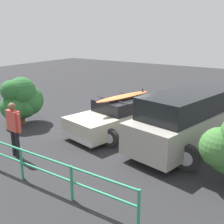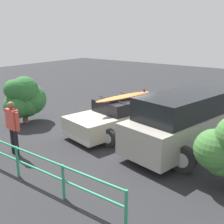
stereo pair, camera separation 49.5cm
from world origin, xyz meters
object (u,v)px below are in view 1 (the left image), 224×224
object	(u,v)px
bush_near_left	(22,100)
suv_car	(187,120)
sedan_car	(121,116)
person_bystander	(14,125)

from	to	relation	value
bush_near_left	suv_car	bearing A→B (deg)	-167.54
suv_car	sedan_car	bearing A→B (deg)	-2.69
suv_car	person_bystander	size ratio (longest dim) A/B	2.90
suv_car	bush_near_left	size ratio (longest dim) A/B	2.51
sedan_car	person_bystander	xyz separation A→B (m)	(1.54, 3.94, 0.43)
sedan_car	suv_car	size ratio (longest dim) A/B	0.92
sedan_car	suv_car	bearing A→B (deg)	177.31
suv_car	bush_near_left	xyz separation A→B (m)	(6.76, 1.49, 0.06)
suv_car	person_bystander	xyz separation A→B (m)	(4.31, 3.81, 0.06)
person_bystander	bush_near_left	distance (m)	3.37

